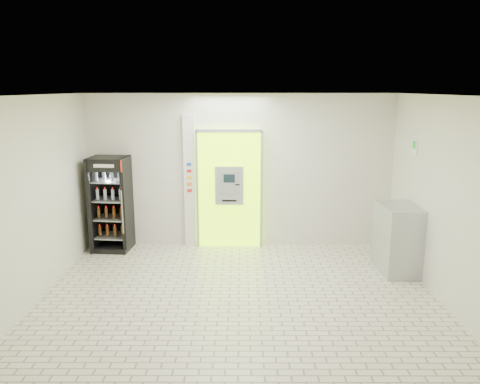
{
  "coord_description": "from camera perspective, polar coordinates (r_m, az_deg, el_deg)",
  "views": [
    {
      "loc": [
        0.03,
        -6.54,
        3.1
      ],
      "look_at": [
        0.01,
        1.2,
        1.37
      ],
      "focal_mm": 35.0,
      "sensor_mm": 36.0,
      "label": 1
    }
  ],
  "objects": [
    {
      "name": "atm_assembly",
      "position": [
        9.16,
        -1.3,
        0.45
      ],
      "size": [
        1.3,
        0.24,
        2.33
      ],
      "color": "#A5FF03",
      "rests_on": "ground"
    },
    {
      "name": "beverage_cooler",
      "position": [
        9.35,
        -15.42,
        -1.61
      ],
      "size": [
        0.73,
        0.68,
        1.83
      ],
      "rotation": [
        0.0,
        0.0,
        -0.08
      ],
      "color": "black",
      "rests_on": "ground"
    },
    {
      "name": "exit_sign",
      "position": [
        8.53,
        20.53,
        5.22
      ],
      "size": [
        0.02,
        0.22,
        0.26
      ],
      "color": "white",
      "rests_on": "room_shell"
    },
    {
      "name": "ground",
      "position": [
        7.24,
        -0.12,
        -12.77
      ],
      "size": [
        6.0,
        6.0,
        0.0
      ],
      "primitive_type": "plane",
      "color": "beige",
      "rests_on": "ground"
    },
    {
      "name": "pillar",
      "position": [
        9.22,
        -6.15,
        1.28
      ],
      "size": [
        0.22,
        0.11,
        2.6
      ],
      "color": "silver",
      "rests_on": "ground"
    },
    {
      "name": "room_shell",
      "position": [
        6.66,
        -0.13,
        1.7
      ],
      "size": [
        6.0,
        6.0,
        6.0
      ],
      "color": "silver",
      "rests_on": "ground"
    },
    {
      "name": "steel_cabinet",
      "position": [
        8.43,
        18.68,
        -5.45
      ],
      "size": [
        0.63,
        0.9,
        1.17
      ],
      "rotation": [
        0.0,
        0.0,
        0.04
      ],
      "color": "#A1A4A8",
      "rests_on": "ground"
    }
  ]
}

